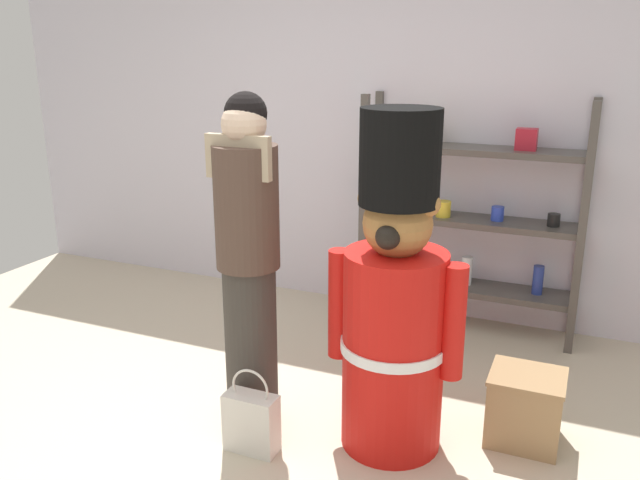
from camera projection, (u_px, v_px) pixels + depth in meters
ground_plane at (245, 467)px, 2.98m from camera, size 6.40×6.40×0.00m
back_wall at (394, 128)px, 4.55m from camera, size 6.40×0.12×2.60m
merchandise_shelf at (469, 217)px, 4.28m from camera, size 1.43×0.35×1.56m
teddy_bear_guard at (395, 308)px, 2.98m from camera, size 0.65×0.49×1.61m
person_shopper at (248, 259)px, 3.10m from camera, size 0.32×0.31×1.66m
shopping_bag at (251, 421)px, 3.07m from camera, size 0.26×0.12×0.42m
display_crate at (525, 407)px, 3.14m from camera, size 0.35×0.31×0.36m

